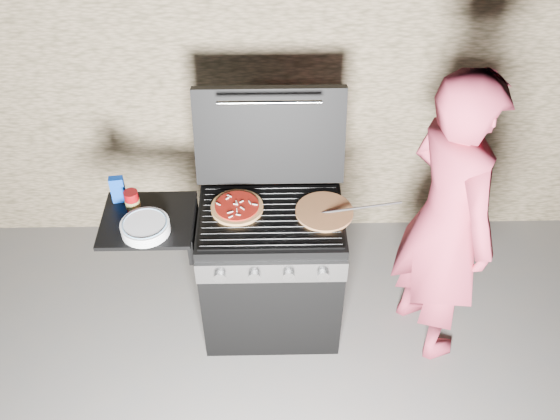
{
  "coord_description": "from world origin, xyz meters",
  "views": [
    {
      "loc": [
        0.0,
        -2.47,
        3.22
      ],
      "look_at": [
        0.05,
        0.0,
        0.95
      ],
      "focal_mm": 40.0,
      "sensor_mm": 36.0,
      "label": 1
    }
  ],
  "objects_px": {
    "gas_grill": "(229,272)",
    "pizza_topped": "(237,207)",
    "sauce_jar": "(132,200)",
    "person": "(446,222)"
  },
  "relations": [
    {
      "from": "person",
      "to": "sauce_jar",
      "type": "bearing_deg",
      "value": 62.68
    },
    {
      "from": "gas_grill",
      "to": "pizza_topped",
      "type": "relative_size",
      "value": 4.66
    },
    {
      "from": "gas_grill",
      "to": "pizza_topped",
      "type": "xyz_separation_m",
      "value": [
        0.07,
        0.06,
        0.47
      ]
    },
    {
      "from": "sauce_jar",
      "to": "person",
      "type": "relative_size",
      "value": 0.07
    },
    {
      "from": "gas_grill",
      "to": "person",
      "type": "distance_m",
      "value": 1.28
    },
    {
      "from": "pizza_topped",
      "to": "person",
      "type": "distance_m",
      "value": 1.13
    },
    {
      "from": "sauce_jar",
      "to": "pizza_topped",
      "type": "bearing_deg",
      "value": -2.3
    },
    {
      "from": "pizza_topped",
      "to": "person",
      "type": "height_order",
      "value": "person"
    },
    {
      "from": "pizza_topped",
      "to": "sauce_jar",
      "type": "height_order",
      "value": "sauce_jar"
    },
    {
      "from": "pizza_topped",
      "to": "sauce_jar",
      "type": "bearing_deg",
      "value": 177.7
    }
  ]
}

